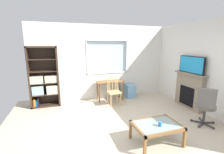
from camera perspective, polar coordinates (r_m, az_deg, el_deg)
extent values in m
cube|color=beige|center=(4.16, 4.90, -17.38)|extent=(5.99, 5.63, 0.02)
cube|color=silver|center=(6.03, -3.63, -3.07)|extent=(4.99, 0.12, 0.94)
cube|color=silver|center=(5.85, -3.89, 15.89)|extent=(4.99, 0.12, 0.55)
cube|color=silver|center=(5.67, -19.00, 6.47)|extent=(1.93, 0.12, 1.22)
cube|color=silver|center=(6.50, 11.34, 7.47)|extent=(1.52, 0.12, 1.22)
cube|color=silver|center=(5.91, -1.83, 7.29)|extent=(1.54, 0.02, 1.22)
cube|color=white|center=(5.92, -1.61, 1.49)|extent=(1.60, 0.06, 0.03)
cube|color=white|center=(5.83, -1.67, 13.09)|extent=(1.60, 0.06, 0.03)
cube|color=white|center=(5.68, -9.14, 6.96)|extent=(0.03, 0.06, 1.22)
cube|color=white|center=(6.11, 5.34, 7.39)|extent=(0.03, 0.06, 1.22)
cube|color=silver|center=(5.25, 31.85, 2.79)|extent=(0.12, 4.83, 2.71)
cube|color=#38281E|center=(5.58, -27.73, -0.27)|extent=(0.05, 0.38, 1.96)
cube|color=#38281E|center=(5.50, -18.99, 0.29)|extent=(0.05, 0.38, 1.96)
cube|color=#38281E|center=(5.43, -24.22, 9.92)|extent=(0.90, 0.38, 0.05)
cube|color=#38281E|center=(5.78, -22.62, -9.30)|extent=(0.90, 0.38, 0.05)
cube|color=#38281E|center=(5.70, -23.24, 0.36)|extent=(0.90, 0.02, 1.96)
cube|color=#38281E|center=(5.66, -22.92, -5.68)|extent=(0.85, 0.36, 0.02)
cube|color=#38281E|center=(5.56, -23.24, -1.92)|extent=(0.85, 0.36, 0.02)
cube|color=#38281E|center=(5.49, -23.56, 1.96)|extent=(0.85, 0.36, 0.02)
cube|color=#38281E|center=(5.45, -23.88, 5.91)|extent=(0.85, 0.36, 0.02)
cube|color=#9EBCDB|center=(5.63, -25.22, -4.28)|extent=(0.34, 0.27, 0.29)
cube|color=beige|center=(5.59, -20.79, -4.08)|extent=(0.35, 0.31, 0.28)
cube|color=beige|center=(5.55, -25.53, -0.76)|extent=(0.37, 0.33, 0.24)
cube|color=beige|center=(5.51, -21.21, -0.55)|extent=(0.37, 0.29, 0.23)
cube|color=red|center=(5.76, -26.45, -8.25)|extent=(0.03, 0.27, 0.23)
cube|color=yellow|center=(5.75, -26.14, -8.20)|extent=(0.02, 0.27, 0.23)
cube|color=#286BB2|center=(5.75, -25.77, -8.37)|extent=(0.04, 0.27, 0.19)
cube|color=green|center=(5.74, -25.35, -8.24)|extent=(0.02, 0.24, 0.22)
cube|color=black|center=(5.73, -25.04, -7.98)|extent=(0.02, 0.29, 0.27)
cube|color=brown|center=(5.71, -0.71, -1.66)|extent=(0.99, 0.43, 0.03)
cylinder|color=brown|center=(5.53, -4.62, -5.91)|extent=(0.04, 0.04, 0.67)
cylinder|color=brown|center=(5.79, 4.03, -5.08)|extent=(0.04, 0.04, 0.67)
cylinder|color=brown|center=(5.84, -5.39, -4.96)|extent=(0.04, 0.04, 0.67)
cylinder|color=brown|center=(6.09, 2.85, -4.22)|extent=(0.04, 0.04, 0.67)
cube|color=tan|center=(5.26, 0.77, -5.53)|extent=(0.44, 0.42, 0.04)
cylinder|color=tan|center=(5.13, -0.37, -8.71)|extent=(0.04, 0.04, 0.43)
cylinder|color=tan|center=(5.25, 3.15, -8.25)|extent=(0.04, 0.04, 0.43)
cylinder|color=tan|center=(5.42, -1.54, -7.60)|extent=(0.04, 0.04, 0.43)
cylinder|color=tan|center=(5.53, 1.82, -7.19)|extent=(0.04, 0.04, 0.43)
cylinder|color=tan|center=(5.28, -1.57, -2.90)|extent=(0.04, 0.04, 0.45)
cylinder|color=tan|center=(5.40, 1.85, -2.58)|extent=(0.04, 0.04, 0.45)
cube|color=tan|center=(5.29, 0.16, -0.70)|extent=(0.36, 0.05, 0.06)
cylinder|color=tan|center=(5.31, -0.90, -3.15)|extent=(0.02, 0.02, 0.35)
cylinder|color=tan|center=(5.35, 0.16, -3.05)|extent=(0.02, 0.02, 0.35)
cylinder|color=tan|center=(5.38, 1.21, -2.95)|extent=(0.02, 0.02, 0.35)
cube|color=#72ADDB|center=(6.15, 6.47, -4.96)|extent=(0.35, 0.40, 0.50)
cube|color=gray|center=(5.61, 26.24, -4.62)|extent=(0.18, 1.02, 1.09)
cube|color=black|center=(5.59, 25.40, -6.17)|extent=(0.03, 0.56, 0.60)
cube|color=gray|center=(5.48, 26.62, 1.06)|extent=(0.26, 1.12, 0.04)
cube|color=black|center=(5.44, 26.89, 4.01)|extent=(0.05, 0.94, 0.53)
cube|color=#198CCC|center=(5.42, 26.68, 4.00)|extent=(0.01, 0.89, 0.48)
cylinder|color=slate|center=(4.66, 30.74, -9.16)|extent=(0.48, 0.48, 0.09)
cube|color=slate|center=(4.36, 31.08, -6.66)|extent=(0.32, 0.36, 0.48)
cylinder|color=#38383D|center=(4.74, 30.43, -11.88)|extent=(0.06, 0.06, 0.42)
cube|color=#38383D|center=(4.82, 28.46, -14.00)|extent=(0.21, 0.24, 0.03)
cylinder|color=#38383D|center=(4.83, 26.75, -13.87)|extent=(0.05, 0.05, 0.05)
cube|color=#38383D|center=(4.70, 29.58, -14.79)|extent=(0.27, 0.14, 0.03)
cylinder|color=#38383D|center=(4.58, 28.96, -15.49)|extent=(0.05, 0.05, 0.05)
cube|color=#38383D|center=(4.75, 31.54, -14.72)|extent=(0.06, 0.28, 0.03)
cylinder|color=#38383D|center=(4.69, 32.96, -15.33)|extent=(0.05, 0.05, 0.05)
cube|color=#38383D|center=(4.90, 31.55, -13.92)|extent=(0.28, 0.10, 0.03)
cylinder|color=#38383D|center=(4.99, 32.87, -13.71)|extent=(0.05, 0.05, 0.05)
cube|color=#38383D|center=(4.95, 29.69, -13.50)|extent=(0.18, 0.26, 0.03)
cylinder|color=#38383D|center=(5.07, 29.24, -12.89)|extent=(0.05, 0.05, 0.05)
cube|color=#8C9E99|center=(3.48, 15.93, -16.28)|extent=(0.83, 0.57, 0.02)
cube|color=brown|center=(3.27, 19.10, -18.73)|extent=(0.93, 0.05, 0.05)
cube|color=brown|center=(3.71, 13.18, -14.49)|extent=(0.93, 0.05, 0.05)
cube|color=brown|center=(3.28, 9.16, -18.07)|extent=(0.05, 0.67, 0.05)
cube|color=brown|center=(3.73, 21.76, -14.94)|extent=(0.05, 0.67, 0.05)
cube|color=brown|center=(3.16, 11.82, -23.86)|extent=(0.05, 0.05, 0.36)
cube|color=brown|center=(3.63, 24.80, -19.71)|extent=(0.05, 0.05, 0.36)
cube|color=brown|center=(3.62, 6.69, -18.67)|extent=(0.05, 0.05, 0.36)
cube|color=brown|center=(4.03, 18.63, -15.88)|extent=(0.05, 0.05, 0.36)
cylinder|color=#337FD6|center=(3.41, 17.04, -15.92)|extent=(0.07, 0.07, 0.09)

